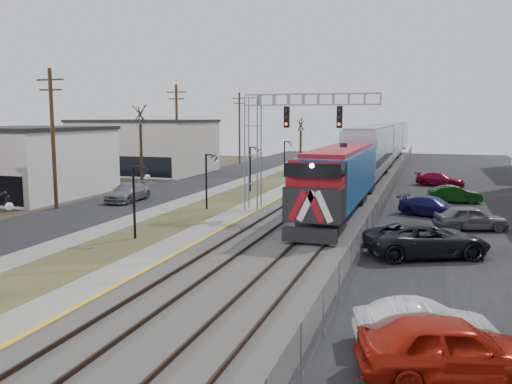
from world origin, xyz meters
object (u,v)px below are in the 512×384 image
at_px(train, 383,146).
at_px(car_lot_a, 452,350).
at_px(signal_gantry, 277,132).
at_px(car_lot_b, 425,327).

height_order(train, car_lot_a, train).
xyz_separation_m(signal_gantry, car_lot_b, (9.92, -19.92, -4.93)).
height_order(train, signal_gantry, signal_gantry).
bearing_deg(car_lot_b, car_lot_a, -174.22).
xyz_separation_m(signal_gantry, car_lot_a, (10.58, -21.69, -4.78)).
xyz_separation_m(train, car_lot_a, (6.30, -56.90, -2.11)).
bearing_deg(car_lot_a, car_lot_b, 4.63).
bearing_deg(signal_gantry, train, 83.07).
xyz_separation_m(car_lot_a, car_lot_b, (-0.66, 1.77, -0.15)).
relative_size(train, car_lot_b, 21.39).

